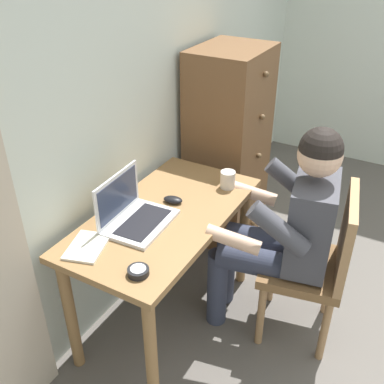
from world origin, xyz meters
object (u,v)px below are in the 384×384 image
at_px(desk_clock, 138,271).
at_px(dresser, 228,149).
at_px(person_seated, 285,224).
at_px(laptop, 133,213).
at_px(desk, 165,232).
at_px(chair, 317,261).
at_px(coffee_mug, 228,179).
at_px(notebook_pad, 87,247).
at_px(computer_mouse, 173,200).

bearing_deg(desk_clock, dresser, 10.05).
height_order(person_seated, laptop, person_seated).
relative_size(dresser, desk_clock, 14.63).
relative_size(desk, person_seated, 0.92).
height_order(dresser, laptop, dresser).
height_order(desk, desk_clock, desk_clock).
height_order(dresser, person_seated, dresser).
distance_m(chair, person_seated, 0.26).
bearing_deg(desk_clock, chair, -37.93).
bearing_deg(person_seated, coffee_mug, 71.84).
distance_m(desk_clock, coffee_mug, 0.82).
bearing_deg(notebook_pad, person_seated, -63.19).
distance_m(laptop, desk_clock, 0.38).
xyz_separation_m(chair, person_seated, (-0.03, 0.18, 0.18)).
height_order(laptop, desk_clock, laptop).
distance_m(laptop, notebook_pad, 0.27).
height_order(person_seated, notebook_pad, person_seated).
xyz_separation_m(laptop, coffee_mug, (0.52, -0.25, -0.00)).
relative_size(laptop, coffee_mug, 2.95).
distance_m(desk, laptop, 0.23).
height_order(desk_clock, notebook_pad, desk_clock).
bearing_deg(chair, computer_mouse, 104.51).
height_order(desk, laptop, laptop).
relative_size(desk, desk_clock, 12.22).
distance_m(desk, coffee_mug, 0.45).
relative_size(notebook_pad, coffee_mug, 1.75).
distance_m(computer_mouse, coffee_mug, 0.33).
height_order(dresser, notebook_pad, dresser).
bearing_deg(person_seated, chair, -80.18).
xyz_separation_m(computer_mouse, coffee_mug, (0.28, -0.18, 0.03)).
xyz_separation_m(person_seated, notebook_pad, (-0.66, 0.68, 0.05)).
xyz_separation_m(laptop, computer_mouse, (0.24, -0.07, -0.04)).
bearing_deg(person_seated, dresser, 43.37).
relative_size(dresser, laptop, 3.72).
xyz_separation_m(desk_clock, coffee_mug, (0.82, -0.01, 0.03)).
bearing_deg(computer_mouse, notebook_pad, 154.63).
xyz_separation_m(person_seated, desk_clock, (-0.69, 0.38, 0.06)).
xyz_separation_m(desk, chair, (0.30, -0.71, -0.11)).
bearing_deg(coffee_mug, dresser, 25.14).
bearing_deg(dresser, chair, -128.08).
distance_m(computer_mouse, desk_clock, 0.56).
relative_size(chair, computer_mouse, 8.74).
bearing_deg(laptop, chair, -61.60).
xyz_separation_m(computer_mouse, notebook_pad, (-0.50, 0.13, -0.01)).
relative_size(desk, notebook_pad, 5.24).
relative_size(person_seated, desk_clock, 13.24).
bearing_deg(chair, desk_clock, 142.07).
bearing_deg(desk, chair, -67.49).
distance_m(dresser, person_seated, 0.91).
height_order(chair, laptop, laptop).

